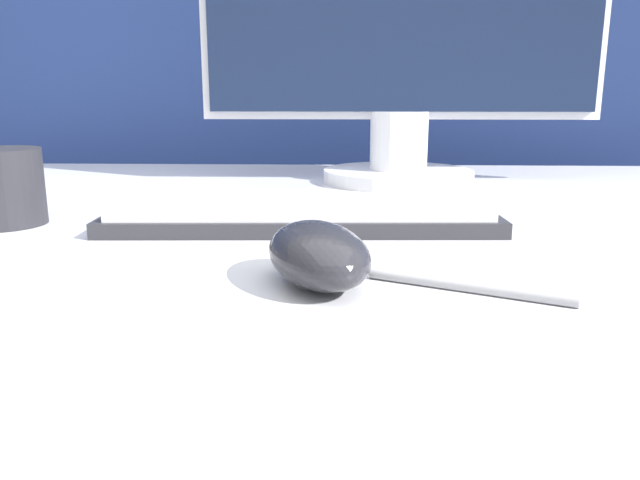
% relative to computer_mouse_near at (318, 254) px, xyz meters
% --- Properties ---
extents(partition_panel, '(5.00, 0.03, 1.42)m').
position_rel_computer_mouse_near_xyz_m(partition_panel, '(-0.05, 0.91, -0.02)').
color(partition_panel, navy).
rests_on(partition_panel, ground_plane).
extents(computer_mouse_near, '(0.11, 0.14, 0.05)m').
position_rel_computer_mouse_near_xyz_m(computer_mouse_near, '(0.00, 0.00, 0.00)').
color(computer_mouse_near, '#232328').
rests_on(computer_mouse_near, desk).
extents(keyboard, '(0.42, 0.13, 0.02)m').
position_rel_computer_mouse_near_xyz_m(keyboard, '(-0.03, 0.20, -0.01)').
color(keyboard, '#28282D').
rests_on(keyboard, desk).
extents(monitor, '(0.61, 0.24, 0.52)m').
position_rel_computer_mouse_near_xyz_m(monitor, '(0.11, 0.54, 0.24)').
color(monitor, white).
rests_on(monitor, desk).
extents(mug, '(0.09, 0.09, 0.08)m').
position_rel_computer_mouse_near_xyz_m(mug, '(-0.35, 0.20, 0.02)').
color(mug, '#232328').
rests_on(mug, desk).
extents(pen, '(0.14, 0.07, 0.01)m').
position_rel_computer_mouse_near_xyz_m(pen, '(0.11, -0.01, -0.02)').
color(pen, '#99999E').
rests_on(pen, desk).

